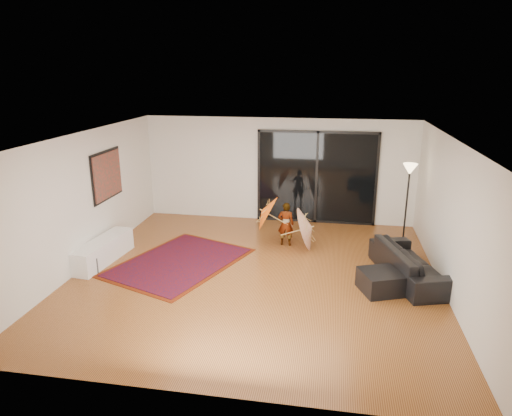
% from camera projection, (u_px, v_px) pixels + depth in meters
% --- Properties ---
extents(floor, '(7.00, 7.00, 0.00)m').
position_uv_depth(floor, '(255.00, 275.00, 8.95)').
color(floor, '#9D5E2B').
rests_on(floor, ground).
extents(ceiling, '(7.00, 7.00, 0.00)m').
position_uv_depth(ceiling, '(255.00, 137.00, 8.16)').
color(ceiling, white).
rests_on(ceiling, wall_back).
extents(wall_back, '(7.00, 0.00, 7.00)m').
position_uv_depth(wall_back, '(278.00, 170.00, 11.86)').
color(wall_back, silver).
rests_on(wall_back, floor).
extents(wall_front, '(7.00, 0.00, 7.00)m').
position_uv_depth(wall_front, '(204.00, 298.00, 5.26)').
color(wall_front, silver).
rests_on(wall_front, floor).
extents(wall_left, '(0.00, 7.00, 7.00)m').
position_uv_depth(wall_left, '(83.00, 201.00, 9.12)').
color(wall_left, silver).
rests_on(wall_left, floor).
extents(wall_right, '(0.00, 7.00, 7.00)m').
position_uv_depth(wall_right, '(452.00, 219.00, 7.99)').
color(wall_right, silver).
rests_on(wall_right, floor).
extents(sliding_door, '(3.06, 0.07, 2.40)m').
position_uv_depth(sliding_door, '(316.00, 178.00, 11.71)').
color(sliding_door, black).
rests_on(sliding_door, wall_back).
extents(painting, '(0.04, 1.28, 1.08)m').
position_uv_depth(painting, '(107.00, 175.00, 9.97)').
color(painting, black).
rests_on(painting, wall_left).
extents(media_console, '(0.59, 1.75, 0.48)m').
position_uv_depth(media_console, '(103.00, 251.00, 9.52)').
color(media_console, white).
rests_on(media_console, floor).
extents(speaker, '(0.36, 0.36, 0.32)m').
position_uv_depth(speaker, '(92.00, 264.00, 9.08)').
color(speaker, '#424244').
rests_on(speaker, floor).
extents(persian_rug, '(2.91, 3.38, 0.02)m').
position_uv_depth(persian_rug, '(179.00, 262.00, 9.52)').
color(persian_rug, '#571A07').
rests_on(persian_rug, floor).
extents(sofa, '(1.43, 2.30, 0.63)m').
position_uv_depth(sofa, '(410.00, 263.00, 8.74)').
color(sofa, black).
rests_on(sofa, floor).
extents(ottoman, '(0.88, 0.88, 0.39)m').
position_uv_depth(ottoman, '(380.00, 282.00, 8.24)').
color(ottoman, black).
rests_on(ottoman, floor).
extents(floor_lamp, '(0.32, 0.32, 1.86)m').
position_uv_depth(floor_lamp, '(409.00, 181.00, 10.23)').
color(floor_lamp, black).
rests_on(floor_lamp, floor).
extents(child, '(0.37, 0.25, 1.01)m').
position_uv_depth(child, '(286.00, 224.00, 10.35)').
color(child, '#999999').
rests_on(child, floor).
extents(parasol_orange, '(0.55, 0.87, 0.89)m').
position_uv_depth(parasol_orange, '(262.00, 214.00, 10.32)').
color(parasol_orange, '#E8590C').
rests_on(parasol_orange, child).
extents(parasol_white, '(0.53, 0.98, 0.99)m').
position_uv_depth(parasol_white, '(312.00, 228.00, 10.11)').
color(parasol_white, white).
rests_on(parasol_white, floor).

